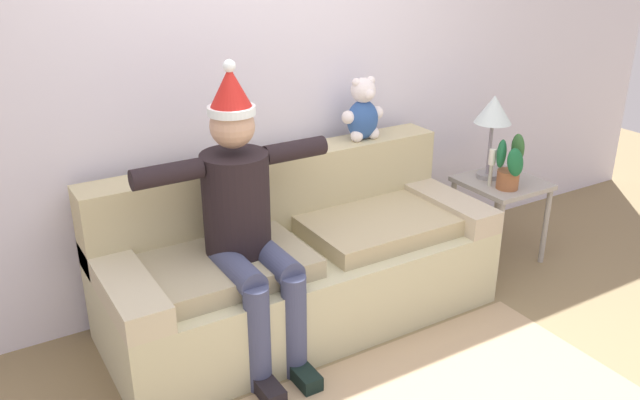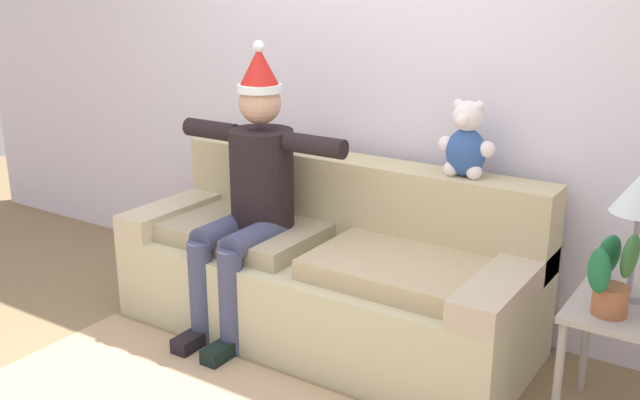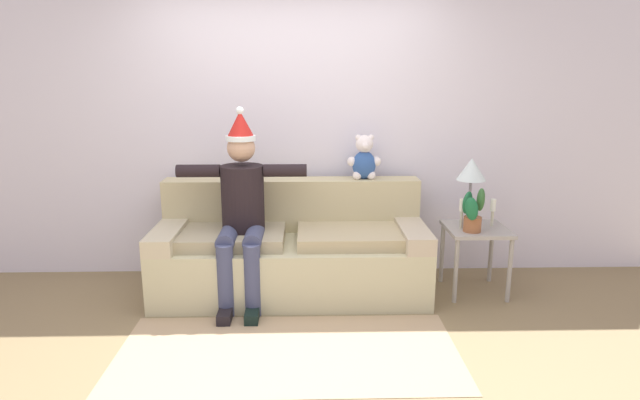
{
  "view_description": "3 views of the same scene",
  "coord_description": "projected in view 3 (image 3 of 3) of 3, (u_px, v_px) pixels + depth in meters",
  "views": [
    {
      "loc": [
        -1.6,
        -1.87,
        2.11
      ],
      "look_at": [
        0.1,
        0.94,
        0.73
      ],
      "focal_mm": 37.05,
      "sensor_mm": 36.0,
      "label": 1
    },
    {
      "loc": [
        1.95,
        -2.01,
        1.87
      ],
      "look_at": [
        0.05,
        0.87,
        0.79
      ],
      "focal_mm": 41.22,
      "sensor_mm": 36.0,
      "label": 2
    },
    {
      "loc": [
        0.13,
        -3.19,
        1.78
      ],
      "look_at": [
        0.23,
        0.95,
        0.8
      ],
      "focal_mm": 30.01,
      "sensor_mm": 36.0,
      "label": 3
    }
  ],
  "objects": [
    {
      "name": "candle_tall",
      "position": [
        462.0,
        209.0,
        4.3
      ],
      "size": [
        0.04,
        0.04,
        0.25
      ],
      "color": "beige",
      "rests_on": "side_table"
    },
    {
      "name": "side_table",
      "position": [
        476.0,
        238.0,
        4.38
      ],
      "size": [
        0.49,
        0.5,
        0.56
      ],
      "color": "#A09B94",
      "rests_on": "ground_plane"
    },
    {
      "name": "area_rug",
      "position": [
        288.0,
        352.0,
        3.5
      ],
      "size": [
        2.23,
        1.05,
        0.01
      ],
      "primitive_type": "cube",
      "color": "tan",
      "rests_on": "ground_plane"
    },
    {
      "name": "couch",
      "position": [
        292.0,
        251.0,
        4.44
      ],
      "size": [
        2.18,
        0.88,
        0.9
      ],
      "color": "#BFBA93",
      "rests_on": "ground_plane"
    },
    {
      "name": "ground_plane",
      "position": [
        288.0,
        351.0,
        3.52
      ],
      "size": [
        10.0,
        10.0,
        0.0
      ],
      "primitive_type": "plane",
      "color": "olive"
    },
    {
      "name": "teddy_bear",
      "position": [
        364.0,
        159.0,
        4.54
      ],
      "size": [
        0.29,
        0.17,
        0.38
      ],
      "color": "#2E5397",
      "rests_on": "couch"
    },
    {
      "name": "person_seated",
      "position": [
        242.0,
        205.0,
        4.16
      ],
      "size": [
        1.02,
        0.77,
        1.53
      ],
      "color": "black",
      "rests_on": "ground_plane"
    },
    {
      "name": "table_lamp",
      "position": [
        471.0,
        173.0,
        4.36
      ],
      "size": [
        0.24,
        0.24,
        0.56
      ],
      "color": "gray",
      "rests_on": "side_table"
    },
    {
      "name": "potted_plant",
      "position": [
        473.0,
        212.0,
        4.21
      ],
      "size": [
        0.2,
        0.25,
        0.36
      ],
      "color": "#995A36",
      "rests_on": "side_table"
    },
    {
      "name": "candle_short",
      "position": [
        493.0,
        209.0,
        4.37
      ],
      "size": [
        0.04,
        0.04,
        0.23
      ],
      "color": "beige",
      "rests_on": "side_table"
    },
    {
      "name": "back_wall",
      "position": [
        292.0,
        124.0,
        4.71
      ],
      "size": [
        7.0,
        0.1,
        2.7
      ],
      "primitive_type": "cube",
      "color": "silver",
      "rests_on": "ground_plane"
    }
  ]
}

